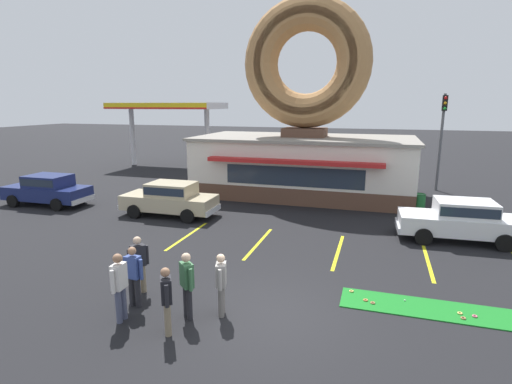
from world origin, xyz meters
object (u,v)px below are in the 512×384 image
(pedestrian_blue_sweater_man, at_px, (187,282))
(pedestrian_clipboard_woman, at_px, (139,262))
(traffic_light_pole, at_px, (442,130))
(pedestrian_leather_jacket_man, at_px, (134,274))
(trash_bin, at_px, (419,203))
(car_navy, at_px, (48,189))
(pedestrian_beanie_man, at_px, (221,282))
(golf_ball, at_px, (405,300))
(pedestrian_hooded_kid, at_px, (119,284))
(pedestrian_crossing_woman, at_px, (167,298))
(car_champagne, at_px, (170,198))
(car_white, at_px, (461,219))

(pedestrian_blue_sweater_man, xyz_separation_m, pedestrian_clipboard_woman, (-1.90, 0.81, -0.03))
(pedestrian_blue_sweater_man, relative_size, traffic_light_pole, 0.29)
(pedestrian_leather_jacket_man, distance_m, trash_bin, 14.34)
(car_navy, xyz_separation_m, pedestrian_beanie_man, (12.91, -7.72, 0.02))
(golf_ball, distance_m, pedestrian_leather_jacket_man, 7.23)
(trash_bin, bearing_deg, pedestrian_hooded_kid, -121.49)
(car_navy, distance_m, pedestrian_leather_jacket_man, 13.25)
(pedestrian_blue_sweater_man, distance_m, pedestrian_crossing_woman, 0.78)
(car_champagne, xyz_separation_m, pedestrian_leather_jacket_man, (3.43, -8.06, 0.04))
(pedestrian_hooded_kid, height_order, pedestrian_crossing_woman, pedestrian_hooded_kid)
(pedestrian_beanie_man, bearing_deg, pedestrian_clipboard_woman, 170.74)
(trash_bin, bearing_deg, pedestrian_leather_jacket_man, -123.33)
(car_champagne, xyz_separation_m, pedestrian_blue_sweater_man, (5.02, -8.17, 0.08))
(golf_ball, bearing_deg, pedestrian_blue_sweater_man, -154.78)
(car_white, bearing_deg, trash_bin, 107.39)
(golf_ball, height_order, pedestrian_blue_sweater_man, pedestrian_blue_sweater_man)
(pedestrian_leather_jacket_man, xyz_separation_m, pedestrian_beanie_man, (2.33, 0.27, -0.01))
(car_navy, xyz_separation_m, pedestrian_hooded_kid, (10.67, -8.70, 0.10))
(golf_ball, distance_m, pedestrian_hooded_kid, 7.41)
(car_white, distance_m, pedestrian_crossing_woman, 11.85)
(pedestrian_hooded_kid, bearing_deg, pedestrian_crossing_woman, -6.76)
(traffic_light_pole, bearing_deg, golf_ball, -99.34)
(pedestrian_crossing_woman, distance_m, trash_bin, 14.37)
(car_navy, bearing_deg, golf_ball, -18.02)
(pedestrian_leather_jacket_man, height_order, traffic_light_pole, traffic_light_pole)
(pedestrian_crossing_woman, distance_m, traffic_light_pole, 20.59)
(car_white, bearing_deg, pedestrian_clipboard_woman, -141.22)
(pedestrian_leather_jacket_man, bearing_deg, car_champagne, 113.05)
(pedestrian_leather_jacket_man, bearing_deg, pedestrian_hooded_kid, -82.28)
(car_white, relative_size, pedestrian_leather_jacket_man, 2.82)
(pedestrian_hooded_kid, distance_m, pedestrian_leather_jacket_man, 0.73)
(trash_bin, bearing_deg, car_champagne, -160.88)
(car_navy, xyz_separation_m, traffic_light_pole, (19.93, 9.94, 2.84))
(pedestrian_blue_sweater_man, height_order, pedestrian_clipboard_woman, pedestrian_blue_sweater_man)
(pedestrian_hooded_kid, xyz_separation_m, pedestrian_clipboard_woman, (-0.41, 1.42, -0.05))
(car_white, relative_size, traffic_light_pole, 0.80)
(pedestrian_leather_jacket_man, bearing_deg, trash_bin, 56.67)
(pedestrian_beanie_man, bearing_deg, traffic_light_pole, 68.32)
(car_white, relative_size, pedestrian_crossing_woman, 2.85)
(car_white, xyz_separation_m, pedestrian_leather_jacket_man, (-9.05, -8.22, 0.04))
(golf_ball, distance_m, car_champagne, 11.74)
(pedestrian_clipboard_woman, bearing_deg, traffic_light_pole, 60.71)
(car_navy, relative_size, car_white, 0.99)
(trash_bin, bearing_deg, golf_ball, -96.42)
(car_champagne, height_order, pedestrian_crossing_woman, pedestrian_crossing_woman)
(car_white, bearing_deg, pedestrian_hooded_kid, -135.06)
(pedestrian_leather_jacket_man, bearing_deg, pedestrian_crossing_woman, -31.11)
(pedestrian_blue_sweater_man, bearing_deg, car_champagne, 121.55)
(car_white, relative_size, pedestrian_blue_sweater_man, 2.72)
(car_champagne, distance_m, pedestrian_hooded_kid, 9.46)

